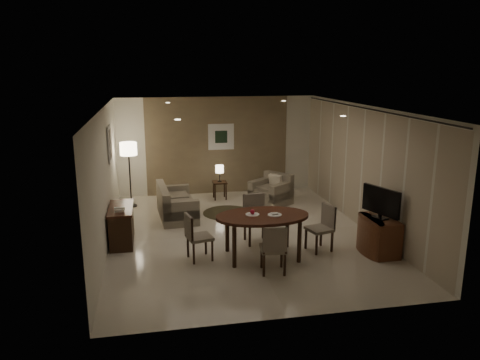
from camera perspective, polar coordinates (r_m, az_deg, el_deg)
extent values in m
cube|color=beige|center=(10.11, 0.22, -6.61)|extent=(5.50, 7.00, 0.00)
cube|color=white|center=(9.51, 0.23, 8.82)|extent=(5.50, 7.00, 0.00)
cube|color=#7B6C4D|center=(13.11, -2.77, 4.22)|extent=(5.50, 0.00, 2.70)
cube|color=beige|center=(9.59, -16.11, 0.13)|extent=(0.00, 7.00, 2.70)
cube|color=beige|center=(10.60, 14.98, 1.48)|extent=(0.00, 7.00, 2.70)
cube|color=#7B6C4D|center=(13.09, -2.76, 4.21)|extent=(3.96, 0.03, 2.70)
cylinder|color=black|center=(10.38, 15.07, 8.44)|extent=(0.03, 6.80, 0.03)
cube|color=silver|center=(13.05, -2.32, 5.29)|extent=(0.72, 0.03, 0.72)
cube|color=black|center=(13.03, -2.31, 5.28)|extent=(0.34, 0.01, 0.34)
cube|color=silver|center=(10.66, -15.61, 4.25)|extent=(0.03, 0.60, 0.80)
cube|color=gray|center=(10.66, -15.53, 4.25)|extent=(0.01, 0.46, 0.64)
cylinder|color=white|center=(7.55, -7.60, 7.31)|extent=(0.10, 0.10, 0.01)
cylinder|color=white|center=(8.21, 12.47, 7.61)|extent=(0.10, 0.10, 0.01)
cylinder|color=white|center=(11.14, -8.80, 9.31)|extent=(0.10, 0.10, 0.01)
cylinder|color=white|center=(11.59, 5.36, 9.57)|extent=(0.10, 0.10, 0.01)
cylinder|color=white|center=(8.71, 1.53, -4.22)|extent=(0.26, 0.26, 0.02)
cylinder|color=white|center=(8.71, 4.25, -4.26)|extent=(0.26, 0.26, 0.02)
sphere|color=#AF1428|center=(8.70, 1.53, -3.89)|extent=(0.09, 0.09, 0.09)
cube|color=white|center=(8.71, 4.25, -4.11)|extent=(0.12, 0.08, 0.03)
cylinder|color=#3D3822|center=(11.51, -1.50, -4.01)|extent=(1.22, 1.22, 0.01)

